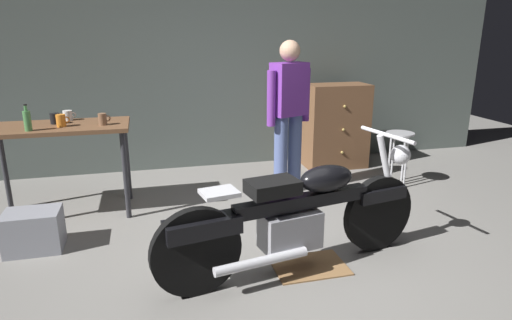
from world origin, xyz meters
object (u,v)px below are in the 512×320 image
shop_stool (399,145)px  mug_brown_stoneware (103,119)px  person_standing (289,111)px  mug_white_ceramic (68,115)px  mug_black_matte (55,118)px  bottle (27,120)px  motorcycle (299,215)px  mug_orange_travel (61,121)px  storage_bin (34,231)px  wooden_dresser (336,126)px

shop_stool → mug_brown_stoneware: (-3.21, -0.02, 0.46)m
person_standing → mug_white_ceramic: 2.26m
mug_black_matte → bottle: bottle is taller
shop_stool → person_standing: bearing=174.2°
mug_white_ceramic → mug_black_matte: 0.18m
person_standing → bottle: bearing=-15.4°
motorcycle → mug_white_ceramic: mug_white_ceramic is taller
motorcycle → mug_orange_travel: size_ratio=17.89×
storage_bin → mug_brown_stoneware: mug_brown_stoneware is taller
person_standing → mug_orange_travel: 2.28m
mug_orange_travel → mug_black_matte: bearing=116.5°
storage_bin → mug_white_ceramic: mug_white_ceramic is taller
motorcycle → shop_stool: motorcycle is taller
mug_brown_stoneware → mug_white_ceramic: 0.48m
shop_stool → storage_bin: shop_stool is taller
storage_bin → bottle: size_ratio=1.83×
mug_brown_stoneware → mug_orange_travel: bearing=177.5°
person_standing → bottle: 2.54m
person_standing → mug_black_matte: (-2.35, 0.02, 0.03)m
bottle → mug_black_matte: bearing=57.2°
person_standing → bottle: (-2.53, -0.26, 0.07)m
shop_stool → mug_brown_stoneware: 3.24m
mug_brown_stoneware → bottle: (-0.63, -0.10, 0.04)m
wooden_dresser → storage_bin: size_ratio=2.50×
motorcycle → mug_brown_stoneware: size_ratio=19.12×
mug_brown_stoneware → mug_black_matte: size_ratio=0.92×
storage_bin → mug_orange_travel: 1.05m
wooden_dresser → mug_white_ceramic: (-3.18, -0.60, 0.40)m
mug_brown_stoneware → wooden_dresser: bearing=18.1°
wooden_dresser → mug_orange_travel: bearing=-164.2°
storage_bin → mug_brown_stoneware: size_ratio=3.89×
person_standing → mug_brown_stoneware: (-1.90, -0.15, 0.03)m
shop_stool → bottle: 3.87m
mug_brown_stoneware → mug_orange_travel: mug_orange_travel is taller
motorcycle → mug_black_matte: size_ratio=17.55×
storage_bin → bottle: bottle is taller
mug_white_ceramic → bottle: 0.51m
wooden_dresser → mug_brown_stoneware: wooden_dresser is taller
person_standing → mug_white_ceramic: size_ratio=13.59×
motorcycle → bottle: (-2.07, 1.38, 0.55)m
mug_white_ceramic → bottle: bearing=-122.4°
mug_orange_travel → mug_black_matte: size_ratio=0.98×
shop_stool → mug_black_matte: (-3.66, 0.15, 0.45)m
storage_bin → mug_brown_stoneware: (0.57, 0.65, 0.79)m
wooden_dresser → mug_brown_stoneware: 3.00m
mug_brown_stoneware → mug_white_ceramic: mug_brown_stoneware is taller
person_standing → mug_brown_stoneware: size_ratio=14.75×
mug_brown_stoneware → motorcycle: bearing=-45.9°
storage_bin → shop_stool: bearing=10.1°
mug_black_matte → bottle: size_ratio=0.51×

